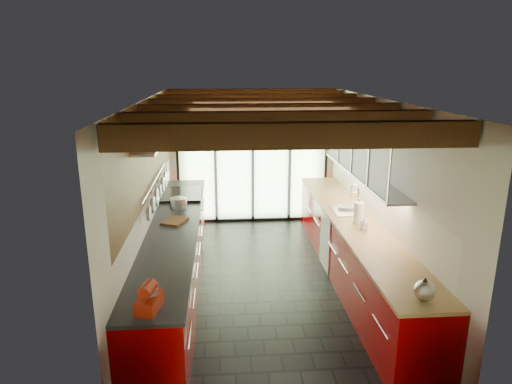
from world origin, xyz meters
The scene contains 18 objects.
ground centered at (0.00, 0.00, 0.00)m, with size 5.50×5.50×0.00m, color black.
room_shell centered at (0.00, 0.00, 1.65)m, with size 5.50×5.50×5.50m.
ceiling_beams centered at (0.00, 0.38, 2.46)m, with size 3.14×5.06×4.90m.
glass_door centered at (0.00, 2.69, 1.66)m, with size 2.95×0.10×2.90m.
left_counter centered at (-1.28, 0.00, 0.46)m, with size 0.68×5.00×0.92m.
range_stove centered at (-1.28, 1.45, 0.47)m, with size 0.66×0.90×0.97m.
right_counter centered at (1.27, 0.00, 0.46)m, with size 0.68×5.00×0.92m.
sink_assembly centered at (1.29, 0.40, 0.96)m, with size 0.45×0.52×0.43m.
upper_cabinets_right centered at (1.43, 0.30, 1.85)m, with size 0.34×3.00×3.00m.
left_wall_fixtures centered at (-1.47, 0.29, 1.78)m, with size 0.28×2.60×0.96m.
stand_mixer centered at (-1.27, -2.24, 1.03)m, with size 0.23×0.33×0.28m.
pot_large centered at (-1.27, 0.76, 1.00)m, with size 0.25×0.25×0.16m, color silver.
pot_small centered at (-1.27, 0.98, 0.96)m, with size 0.23×0.23×0.09m, color silver.
cutting_board centered at (-1.27, 0.11, 0.94)m, with size 0.26×0.36×0.03m, color brown.
kettle centered at (1.27, -2.25, 1.02)m, with size 0.22×0.26×0.23m.
paper_towel centered at (1.27, -0.13, 1.07)m, with size 0.16×0.16×0.35m.
soap_bottle centered at (1.27, -0.39, 1.01)m, with size 0.08×0.08×0.17m, color silver.
bowl centered at (1.27, 0.50, 0.95)m, with size 0.24×0.24×0.06m, color silver.
Camera 1 is at (-0.59, -5.97, 3.05)m, focal length 32.00 mm.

